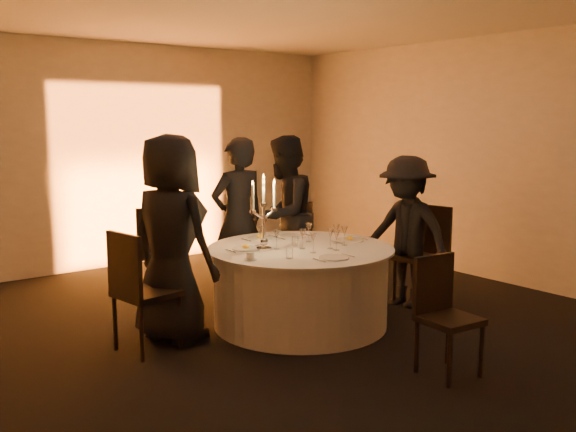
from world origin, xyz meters
TOP-DOWN VIEW (x-y plane):
  - floor at (0.00, 0.00)m, footprint 7.00×7.00m
  - ceiling at (0.00, 0.00)m, footprint 7.00×7.00m
  - wall_back at (0.00, 3.50)m, footprint 7.00×0.00m
  - wall_right at (3.00, 0.00)m, footprint 0.00×7.00m
  - uplighter_fixture at (0.00, 3.20)m, footprint 0.25×0.12m
  - banquet_table at (0.00, 0.00)m, footprint 1.80×1.80m
  - chair_left at (-1.58, 0.24)m, footprint 0.54×0.54m
  - chair_back_left at (-0.71, 1.64)m, footprint 0.60×0.60m
  - chair_back_right at (1.02, 1.35)m, footprint 0.59×0.59m
  - chair_right at (1.56, -0.23)m, footprint 0.53×0.53m
  - chair_front at (0.15, -1.61)m, footprint 0.44×0.44m
  - guest_left at (-1.19, 0.37)m, footprint 0.84×1.05m
  - guest_back_left at (-0.01, 1.09)m, footprint 0.66×0.43m
  - guest_back_right at (0.61, 1.07)m, footprint 1.10×1.03m
  - guest_right at (1.30, -0.17)m, footprint 0.73×1.11m
  - plate_left at (-0.48, 0.23)m, footprint 0.36×0.26m
  - plate_back_left at (-0.06, 0.60)m, footprint 0.36×0.24m
  - plate_back_right at (0.27, 0.47)m, footprint 0.35×0.27m
  - plate_right at (0.60, -0.05)m, footprint 0.36×0.28m
  - plate_front at (-0.08, -0.57)m, footprint 0.35×0.27m
  - coffee_cup at (-0.70, -0.17)m, footprint 0.11×0.11m
  - candelabra at (-0.35, 0.11)m, footprint 0.30×0.15m
  - wine_glass_a at (0.17, -0.32)m, footprint 0.07×0.07m
  - wine_glass_b at (-0.25, 0.05)m, footprint 0.07×0.07m
  - wine_glass_c at (0.40, -0.07)m, footprint 0.07×0.07m
  - wine_glass_d at (-0.03, -0.07)m, footprint 0.07×0.07m
  - wine_glass_e at (-0.25, 0.33)m, footprint 0.07×0.07m
  - wine_glass_f at (-0.07, -0.28)m, footprint 0.07×0.07m
  - wine_glass_g at (0.18, -0.23)m, footprint 0.07×0.07m
  - wine_glass_h at (0.39, -0.19)m, footprint 0.07×0.07m
  - wine_glass_i at (0.23, 0.16)m, footprint 0.07×0.07m
  - tumbler_a at (0.00, 0.09)m, footprint 0.07×0.07m
  - tumbler_b at (-0.39, -0.33)m, footprint 0.07×0.07m

SIDE VIEW (x-z plane):
  - floor at x=0.00m, z-range 0.00..0.00m
  - uplighter_fixture at x=0.00m, z-range 0.00..0.10m
  - banquet_table at x=0.00m, z-range 0.00..0.77m
  - chair_front at x=0.15m, z-range 0.06..0.99m
  - chair_back_right at x=1.02m, z-range 0.06..1.03m
  - chair_back_left at x=-0.71m, z-range 0.07..1.12m
  - chair_left at x=-1.58m, z-range 0.07..1.13m
  - chair_right at x=1.56m, z-range 0.07..1.13m
  - plate_front at x=-0.08m, z-range 0.77..0.78m
  - plate_back_right at x=0.27m, z-range 0.77..0.78m
  - plate_right at x=0.60m, z-range 0.74..0.83m
  - plate_left at x=-0.48m, z-range 0.75..0.83m
  - plate_back_left at x=-0.06m, z-range 0.75..0.83m
  - coffee_cup at x=-0.70m, z-range 0.77..0.83m
  - guest_right at x=1.30m, z-range 0.00..1.61m
  - tumbler_a at x=0.00m, z-range 0.77..0.86m
  - tumbler_b at x=-0.39m, z-range 0.77..0.86m
  - guest_back_left at x=-0.01m, z-range 0.00..1.80m
  - guest_back_right at x=0.61m, z-range 0.00..1.81m
  - wine_glass_a at x=0.17m, z-range 0.81..1.00m
  - wine_glass_b at x=-0.25m, z-range 0.81..1.00m
  - wine_glass_c at x=0.40m, z-range 0.81..1.00m
  - wine_glass_d at x=-0.03m, z-range 0.81..1.00m
  - wine_glass_e at x=-0.25m, z-range 0.81..1.00m
  - wine_glass_f at x=-0.07m, z-range 0.81..1.00m
  - wine_glass_g at x=0.18m, z-range 0.81..1.00m
  - wine_glass_h at x=0.39m, z-range 0.81..1.00m
  - wine_glass_i at x=0.23m, z-range 0.81..1.00m
  - guest_left at x=-1.19m, z-range 0.00..1.87m
  - candelabra at x=-0.35m, z-range 0.66..1.39m
  - wall_back at x=0.00m, z-range -2.00..5.00m
  - wall_right at x=3.00m, z-range -2.00..5.00m
  - ceiling at x=0.00m, z-range 3.00..3.00m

